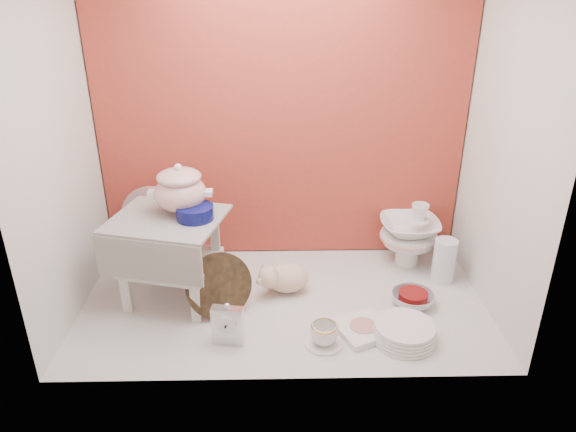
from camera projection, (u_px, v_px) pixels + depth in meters
name	position (u px, v px, depth m)	size (l,w,h in m)	color
ground	(284.00, 302.00, 2.42)	(1.80, 1.80, 0.00)	silver
niche_shell	(282.00, 87.00, 2.19)	(1.86, 1.03, 1.53)	#B0332C
step_stool	(171.00, 259.00, 2.36)	(0.46, 0.40, 0.41)	silver
soup_tureen	(180.00, 188.00, 2.28)	(0.26, 0.26, 0.22)	white
cobalt_bowl	(195.00, 212.00, 2.25)	(0.16, 0.16, 0.06)	#0A0E51
floral_platter	(156.00, 228.00, 2.62)	(0.42, 0.05, 0.42)	silver
blue_white_vase	(162.00, 248.00, 2.63)	(0.23, 0.23, 0.24)	silver
lacquer_tray	(219.00, 286.00, 2.28)	(0.29, 0.10, 0.28)	black
mantel_clock	(228.00, 323.00, 2.12)	(0.13, 0.04, 0.19)	silver
plush_pig	(287.00, 277.00, 2.46)	(0.26, 0.18, 0.15)	beige
teacup_saucer	(324.00, 343.00, 2.14)	(0.15, 0.15, 0.01)	white
gold_rim_teacup	(324.00, 333.00, 2.12)	(0.11, 0.11, 0.09)	white
lattice_dish	(363.00, 329.00, 2.21)	(0.21, 0.21, 0.03)	white
dinner_plate_stack	(404.00, 332.00, 2.16)	(0.26, 0.26, 0.07)	white
crystal_bowl	(413.00, 299.00, 2.38)	(0.19, 0.19, 0.06)	silver
clear_glass_vase	(444.00, 261.00, 2.54)	(0.11, 0.11, 0.22)	silver
porcelain_tower	(409.00, 234.00, 2.67)	(0.29, 0.29, 0.33)	white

